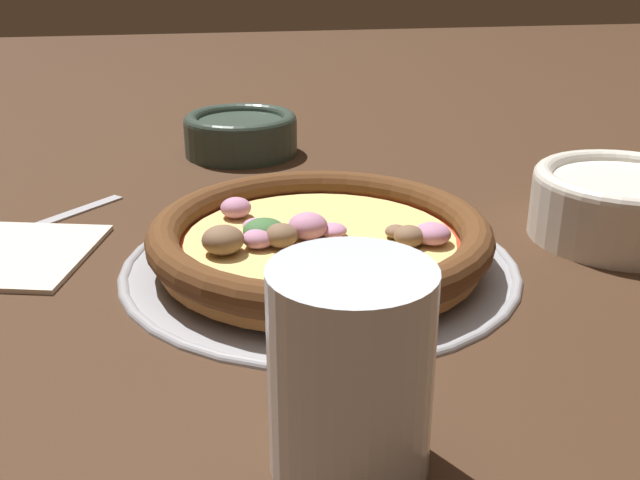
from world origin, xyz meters
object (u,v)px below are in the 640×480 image
(napkin, at_px, (21,252))
(fork, at_px, (30,227))
(bowl_near, at_px, (622,202))
(drinking_cup, at_px, (350,372))
(pizza_tray, at_px, (320,263))
(pizza, at_px, (319,238))
(bowl_far, at_px, (241,132))

(napkin, bearing_deg, fork, 3.60)
(bowl_near, xyz_separation_m, drinking_cup, (-0.25, 0.29, 0.02))
(pizza_tray, bearing_deg, pizza, 114.86)
(pizza, xyz_separation_m, bowl_near, (0.02, -0.26, 0.01))
(pizza_tray, xyz_separation_m, drinking_cup, (-0.23, 0.03, 0.05))
(bowl_far, bearing_deg, fork, 136.13)
(pizza, bearing_deg, drinking_cup, 173.46)
(pizza_tray, distance_m, bowl_far, 0.33)
(drinking_cup, xyz_separation_m, fork, (0.35, 0.21, -0.05))
(pizza_tray, xyz_separation_m, bowl_near, (0.02, -0.26, 0.03))
(bowl_near, height_order, napkin, bowl_near)
(drinking_cup, distance_m, napkin, 0.36)
(drinking_cup, bearing_deg, fork, 30.40)
(pizza_tray, height_order, fork, pizza_tray)
(bowl_near, height_order, drinking_cup, drinking_cup)
(bowl_far, height_order, fork, bowl_far)
(drinking_cup, bearing_deg, napkin, 34.97)
(pizza_tray, relative_size, pizza, 1.17)
(bowl_near, bearing_deg, napkin, 84.75)
(napkin, xyz_separation_m, fork, (0.06, 0.00, -0.00))
(bowl_far, xyz_separation_m, fork, (-0.21, 0.20, -0.02))
(pizza, height_order, bowl_near, bowl_near)
(bowl_near, height_order, fork, bowl_near)
(pizza_tray, height_order, bowl_near, bowl_near)
(pizza_tray, distance_m, pizza, 0.02)
(fork, bearing_deg, pizza_tray, 106.39)
(fork, bearing_deg, drinking_cup, 74.43)
(bowl_far, bearing_deg, pizza, -174.35)
(pizza, relative_size, drinking_cup, 2.53)
(pizza_tray, bearing_deg, drinking_cup, 173.27)
(pizza_tray, distance_m, drinking_cup, 0.24)
(bowl_far, bearing_deg, napkin, 144.05)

